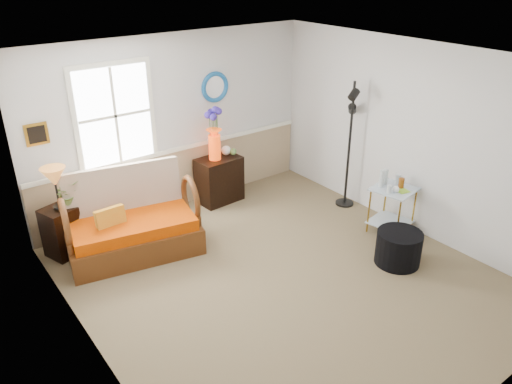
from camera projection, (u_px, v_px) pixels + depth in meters
floor at (282, 277)px, 6.08m from camera, size 4.50×5.00×0.01m
ceiling at (288, 61)px, 4.95m from camera, size 4.50×5.00×0.01m
walls at (284, 180)px, 5.52m from camera, size 4.51×5.01×2.60m
wainscot at (179, 177)px, 7.67m from camera, size 4.46×0.02×0.90m
chair_rail at (178, 149)px, 7.46m from camera, size 4.46×0.04×0.06m
window at (115, 116)px, 6.68m from camera, size 1.14×0.06×1.44m
picture at (37, 134)px, 6.15m from camera, size 0.28×0.03×0.28m
mirror at (215, 87)px, 7.49m from camera, size 0.47×0.07×0.47m
loveseat at (131, 215)px, 6.37m from camera, size 1.81×1.25×1.08m
throw_pillow at (111, 222)px, 6.22m from camera, size 0.37×0.10×0.37m
lamp_stand at (62, 232)px, 6.41m from camera, size 0.47×0.47×0.66m
table_lamp at (56, 189)px, 6.16m from camera, size 0.42×0.42×0.56m
potted_plant at (67, 196)px, 6.30m from camera, size 0.38×0.40×0.25m
cabinet at (219, 180)px, 7.81m from camera, size 0.70×0.47×0.72m
flower_vase at (214, 134)px, 7.46m from camera, size 0.30×0.30×0.80m
side_table at (391, 210)px, 6.94m from camera, size 0.62×0.62×0.67m
tabletop_items at (393, 180)px, 6.76m from camera, size 0.47×0.47×0.24m
floor_lamp at (349, 146)px, 7.43m from camera, size 0.33×0.33×1.94m
ottoman at (398, 248)px, 6.28m from camera, size 0.62×0.62×0.44m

